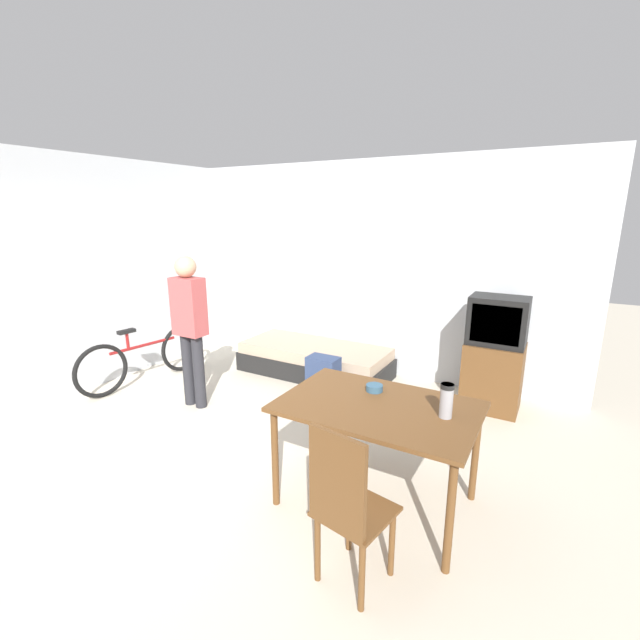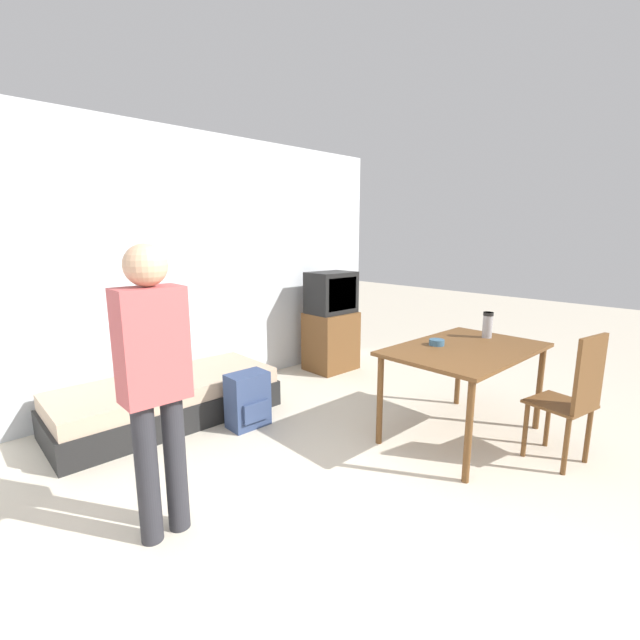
% 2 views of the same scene
% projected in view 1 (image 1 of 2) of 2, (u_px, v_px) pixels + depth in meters
% --- Properties ---
extents(ground_plane, '(20.00, 20.00, 0.00)m').
position_uv_depth(ground_plane, '(158.00, 497.00, 3.20)').
color(ground_plane, beige).
extents(wall_back, '(5.72, 0.06, 2.70)m').
position_uv_depth(wall_back, '(351.00, 268.00, 5.62)').
color(wall_back, silver).
rests_on(wall_back, ground_plane).
extents(wall_left, '(0.06, 4.25, 2.70)m').
position_uv_depth(wall_left, '(123.00, 270.00, 5.38)').
color(wall_left, silver).
rests_on(wall_left, ground_plane).
extents(daybed, '(1.96, 0.83, 0.39)m').
position_uv_depth(daybed, '(315.00, 360.00, 5.59)').
color(daybed, black).
rests_on(daybed, ground_plane).
extents(tv, '(0.58, 0.48, 1.23)m').
position_uv_depth(tv, '(494.00, 356.00, 4.51)').
color(tv, brown).
rests_on(tv, ground_plane).
extents(dining_table, '(1.35, 0.89, 0.77)m').
position_uv_depth(dining_table, '(378.00, 415.00, 2.98)').
color(dining_table, brown).
rests_on(dining_table, ground_plane).
extents(wooden_chair, '(0.45, 0.45, 1.00)m').
position_uv_depth(wooden_chair, '(346.00, 504.00, 2.30)').
color(wooden_chair, brown).
rests_on(wooden_chair, ground_plane).
extents(bicycle, '(0.28, 1.69, 0.72)m').
position_uv_depth(bicycle, '(145.00, 358.00, 5.26)').
color(bicycle, black).
rests_on(bicycle, ground_plane).
extents(person_standing, '(0.34, 0.22, 1.63)m').
position_uv_depth(person_standing, '(190.00, 322.00, 4.49)').
color(person_standing, '#28282D').
rests_on(person_standing, ground_plane).
extents(thermos_flask, '(0.09, 0.09, 0.23)m').
position_uv_depth(thermos_flask, '(447.00, 399.00, 2.75)').
color(thermos_flask, '#99999E').
rests_on(thermos_flask, dining_table).
extents(mate_bowl, '(0.13, 0.13, 0.05)m').
position_uv_depth(mate_bowl, '(374.00, 388.00, 3.18)').
color(mate_bowl, '#335670').
rests_on(mate_bowl, dining_table).
extents(backpack, '(0.35, 0.25, 0.49)m').
position_uv_depth(backpack, '(323.00, 378.00, 4.84)').
color(backpack, navy).
rests_on(backpack, ground_plane).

